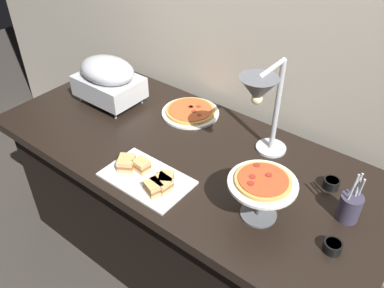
% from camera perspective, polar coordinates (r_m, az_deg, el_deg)
% --- Properties ---
extents(ground_plane, '(8.00, 8.00, 0.00)m').
position_cam_1_polar(ground_plane, '(2.40, -0.87, -15.21)').
color(ground_plane, '#38332D').
extents(back_wall, '(4.40, 0.04, 2.40)m').
position_cam_1_polar(back_wall, '(2.00, 8.19, 16.40)').
color(back_wall, beige).
rests_on(back_wall, ground_plane).
extents(buffet_table, '(1.90, 0.84, 0.76)m').
position_cam_1_polar(buffet_table, '(2.10, -0.96, -8.80)').
color(buffet_table, black).
rests_on(buffet_table, ground_plane).
extents(chafing_dish, '(0.34, 0.24, 0.25)m').
position_cam_1_polar(chafing_dish, '(2.18, -11.87, 9.16)').
color(chafing_dish, '#B7BABF').
rests_on(chafing_dish, buffet_table).
extents(heat_lamp, '(0.15, 0.34, 0.46)m').
position_cam_1_polar(heat_lamp, '(1.57, 9.87, 6.68)').
color(heat_lamp, '#B7BABF').
rests_on(heat_lamp, buffet_table).
extents(pizza_plate_front, '(0.30, 0.30, 0.03)m').
position_cam_1_polar(pizza_plate_front, '(2.09, -0.22, 4.64)').
color(pizza_plate_front, white).
rests_on(pizza_plate_front, buffet_table).
extents(pizza_plate_center, '(0.25, 0.25, 0.19)m').
position_cam_1_polar(pizza_plate_center, '(1.47, 10.00, -5.95)').
color(pizza_plate_center, '#595B60').
rests_on(pizza_plate_center, buffet_table).
extents(sandwich_platter, '(0.38, 0.23, 0.06)m').
position_cam_1_polar(sandwich_platter, '(1.68, -6.32, -4.67)').
color(sandwich_platter, white).
rests_on(sandwich_platter, buffet_table).
extents(sauce_cup_near, '(0.06, 0.06, 0.04)m').
position_cam_1_polar(sauce_cup_near, '(1.51, 19.43, -13.60)').
color(sauce_cup_near, black).
rests_on(sauce_cup_near, buffet_table).
extents(sauce_cup_far, '(0.07, 0.07, 0.04)m').
position_cam_1_polar(sauce_cup_far, '(1.74, 19.27, -5.31)').
color(sauce_cup_far, black).
rests_on(sauce_cup_far, buffet_table).
extents(utensil_holder, '(0.08, 0.08, 0.23)m').
position_cam_1_polar(utensil_holder, '(1.61, 21.57, -8.30)').
color(utensil_holder, '#383347').
rests_on(utensil_holder, buffet_table).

